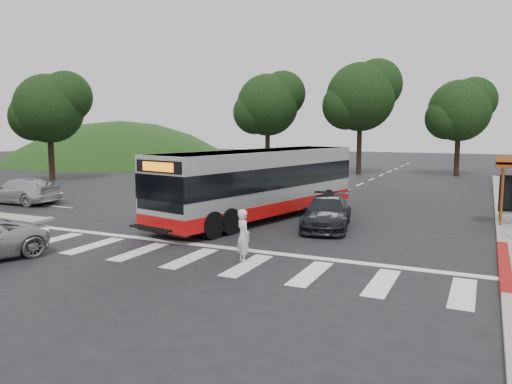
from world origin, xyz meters
The scene contains 14 objects.
ground centered at (0.00, 0.00, 0.00)m, with size 140.00×140.00×0.00m, color black.
curb_east centered at (9.00, 8.00, 0.07)m, with size 0.30×40.00×0.15m, color #9E9991.
curb_east_red centered at (9.00, -2.00, 0.08)m, with size 0.32×6.00×0.15m, color maroon.
hillside_nw centered at (-32.00, 30.00, 0.00)m, with size 44.00×44.00×10.00m, color #1F3912.
crosswalk_ladder centered at (0.00, -5.00, 0.01)m, with size 18.00×2.60×0.01m, color silver.
tree_north_a centered at (-1.92, 26.07, 6.92)m, with size 6.60×6.15×10.17m.
tree_north_b centered at (6.07, 28.06, 5.66)m, with size 5.72×5.33×8.43m.
tree_north_c centered at (-9.92, 24.06, 6.29)m, with size 6.16×5.74×9.30m.
tree_west_a centered at (-21.93, 10.06, 5.66)m, with size 5.72×5.33×8.43m.
transit_bus centered at (-0.93, 2.45, 1.55)m, with size 2.61×12.03×3.11m, color #A5A7AA, non-canonical shape.
pedestrian centered at (1.76, -4.76, 0.83)m, with size 0.61×0.40×1.66m, color white.
dark_sedan centered at (2.50, 1.50, 0.65)m, with size 1.82×4.49×1.30m, color black.
west_car_white centered at (-15.12, 2.27, 0.61)m, with size 1.45×3.60×1.23m, color white.
west_car_silver centered at (-14.68, 1.00, 0.70)m, with size 1.95×4.80×1.39m, color #B7B9BC.
Camera 1 is at (8.37, -18.09, 4.09)m, focal length 35.00 mm.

